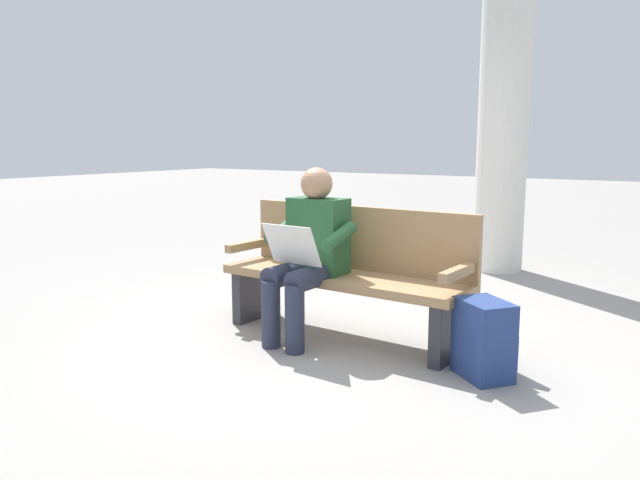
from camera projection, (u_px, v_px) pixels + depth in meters
The scene contains 5 objects.
ground_plane at pixel (342, 337), 4.33m from camera, with size 40.00×40.00×0.00m, color gray.
bench_near at pixel (348, 271), 4.31m from camera, with size 1.82×0.56×0.90m.
person_seated at pixel (309, 249), 4.19m from camera, with size 0.58×0.58×1.18m.
backpack at pixel (484, 340), 3.56m from camera, with size 0.40×0.39×0.46m.
support_pillar at pixel (503, 121), 6.34m from camera, with size 0.51×0.51×3.12m, color silver.
Camera 1 is at (-2.15, 3.57, 1.35)m, focal length 34.70 mm.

